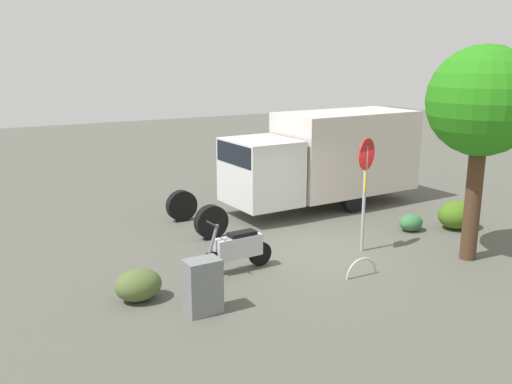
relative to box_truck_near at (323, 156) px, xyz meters
The scene contains 10 objects.
ground_plane 4.35m from the box_truck_near, 54.69° to the left, with size 60.00×60.00×0.00m, color #525348.
box_truck_near is the anchor object (origin of this frame).
motorcycle 6.02m from the box_truck_near, 35.84° to the left, with size 1.81×0.55×1.20m.
stop_sign 4.12m from the box_truck_near, 68.22° to the left, with size 0.71×0.33×2.80m.
street_tree 5.83m from the box_truck_near, 93.36° to the left, with size 2.47×2.47×4.95m.
utility_cabinet 8.14m from the box_truck_near, 38.35° to the left, with size 0.65×0.44×1.05m, color slate.
bike_rack_hoop 5.92m from the box_truck_near, 63.02° to the left, with size 0.85×0.85×0.05m, color #B7B7BC.
shrub_near_sign 4.36m from the box_truck_near, 118.16° to the left, with size 1.15×0.94×0.79m, color #426B19.
shrub_mid_verge 3.58m from the box_truck_near, 102.11° to the left, with size 0.68×0.56×0.47m, color #356E3D.
shrub_by_tree 8.30m from the box_truck_near, 28.29° to the left, with size 0.93×0.76×0.63m, color #4D6030.
Camera 1 is at (7.75, 10.45, 4.66)m, focal length 38.53 mm.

